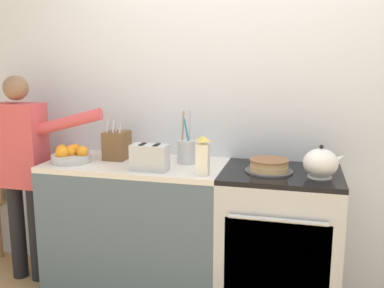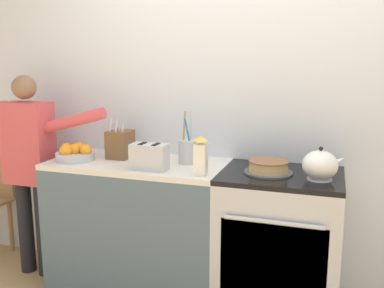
# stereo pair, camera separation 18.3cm
# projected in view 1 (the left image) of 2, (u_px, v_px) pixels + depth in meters

# --- Properties ---
(wall_back) EXTENTS (8.00, 0.04, 2.60)m
(wall_back) POSITION_uv_depth(u_px,v_px,m) (242.00, 105.00, 2.90)
(wall_back) COLOR silver
(wall_back) RESTS_ON ground_plane
(counter_cabinet) EXTENTS (1.18, 0.59, 0.93)m
(counter_cabinet) POSITION_uv_depth(u_px,v_px,m) (137.00, 228.00, 2.92)
(counter_cabinet) COLOR #4C6070
(counter_cabinet) RESTS_ON ground_plane
(stove_range) EXTENTS (0.72, 0.62, 0.93)m
(stove_range) POSITION_uv_depth(u_px,v_px,m) (279.00, 243.00, 2.69)
(stove_range) COLOR #B7BABF
(stove_range) RESTS_ON ground_plane
(layer_cake) EXTENTS (0.29, 0.29, 0.08)m
(layer_cake) POSITION_uv_depth(u_px,v_px,m) (269.00, 166.00, 2.59)
(layer_cake) COLOR #4C4C51
(layer_cake) RESTS_ON stove_range
(tea_kettle) EXTENTS (0.24, 0.20, 0.19)m
(tea_kettle) POSITION_uv_depth(u_px,v_px,m) (321.00, 163.00, 2.46)
(tea_kettle) COLOR white
(tea_kettle) RESTS_ON stove_range
(knife_block) EXTENTS (0.15, 0.17, 0.28)m
(knife_block) POSITION_uv_depth(u_px,v_px,m) (117.00, 145.00, 2.92)
(knife_block) COLOR brown
(knife_block) RESTS_ON counter_cabinet
(utensil_crock) EXTENTS (0.11, 0.11, 0.35)m
(utensil_crock) POSITION_uv_depth(u_px,v_px,m) (186.00, 151.00, 2.79)
(utensil_crock) COLOR #B7BABF
(utensil_crock) RESTS_ON counter_cabinet
(fruit_bowl) EXTENTS (0.26, 0.26, 0.12)m
(fruit_bowl) POSITION_uv_depth(u_px,v_px,m) (71.00, 155.00, 2.84)
(fruit_bowl) COLOR #B7BABF
(fruit_bowl) RESTS_ON counter_cabinet
(toaster) EXTENTS (0.24, 0.12, 0.16)m
(toaster) POSITION_uv_depth(u_px,v_px,m) (150.00, 157.00, 2.62)
(toaster) COLOR #B7BABF
(toaster) RESTS_ON counter_cabinet
(milk_carton) EXTENTS (0.07, 0.07, 0.24)m
(milk_carton) POSITION_uv_depth(u_px,v_px,m) (203.00, 157.00, 2.50)
(milk_carton) COLOR white
(milk_carton) RESTS_ON counter_cabinet
(person_baker) EXTENTS (0.89, 0.20, 1.49)m
(person_baker) POSITION_uv_depth(u_px,v_px,m) (23.00, 162.00, 3.03)
(person_baker) COLOR black
(person_baker) RESTS_ON ground_plane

